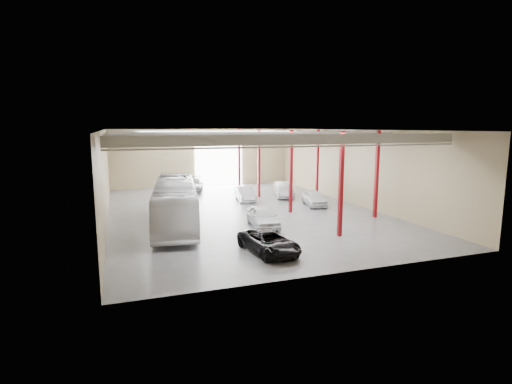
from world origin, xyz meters
TOP-DOWN VIEW (x-y plane):
  - depot_shell at (0.13, 0.48)m, footprint 22.12×32.12m
  - coach_bus at (-6.19, -3.70)m, footprint 4.67×12.68m
  - black_sedan at (-2.00, -11.81)m, footprint 2.83×4.99m
  - car_row_a at (-0.20, -6.00)m, footprint 2.33×4.71m
  - car_row_b at (1.80, 4.50)m, footprint 1.98×4.46m
  - car_row_c at (-2.00, 12.00)m, footprint 3.37×5.60m
  - car_right_near at (6.24, 5.20)m, footprint 2.88×5.06m
  - car_right_far at (7.12, 0.00)m, footprint 2.51×4.44m

SIDE VIEW (x-z plane):
  - black_sedan at x=-2.00m, z-range 0.00..1.31m
  - car_row_b at x=1.80m, z-range 0.00..1.42m
  - car_right_far at x=7.12m, z-range 0.00..1.42m
  - car_row_c at x=-2.00m, z-range 0.00..1.52m
  - car_row_a at x=-0.20m, z-range 0.00..1.54m
  - car_right_near at x=6.24m, z-range 0.00..1.58m
  - coach_bus at x=-6.19m, z-range 0.00..3.45m
  - depot_shell at x=0.13m, z-range 1.44..8.51m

